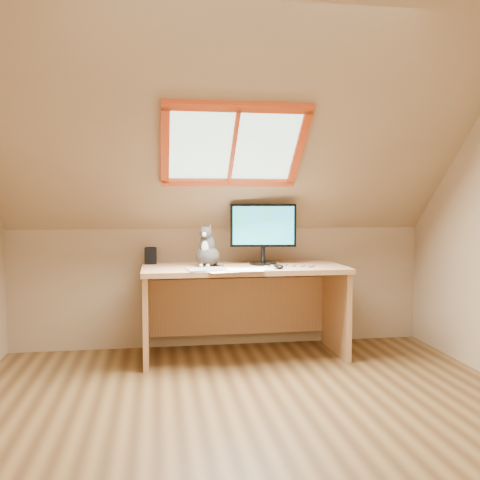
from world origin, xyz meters
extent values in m
plane|color=brown|center=(0.00, 0.00, 0.00)|extent=(3.50, 3.50, 0.00)
cube|color=tan|center=(0.00, -1.75, 1.20)|extent=(3.50, 0.02, 2.40)
cube|color=tan|center=(0.00, 1.75, 0.50)|extent=(3.50, 0.02, 1.00)
cube|color=tan|center=(0.00, 0.97, 1.70)|extent=(3.50, 1.56, 1.41)
cube|color=#B2E0CC|center=(0.00, 1.05, 1.63)|extent=(0.90, 0.53, 0.48)
cube|color=#D44414|center=(0.00, 1.05, 1.63)|extent=(1.02, 0.64, 0.59)
cube|color=tan|center=(0.13, 1.38, 0.70)|extent=(1.58, 0.69, 0.04)
cube|color=tan|center=(-0.63, 1.38, 0.34)|extent=(0.04, 0.62, 0.68)
cube|color=tan|center=(0.89, 1.38, 0.34)|extent=(0.04, 0.62, 0.68)
cube|color=tan|center=(0.13, 1.70, 0.34)|extent=(1.48, 0.03, 0.48)
cylinder|color=black|center=(0.30, 1.46, 0.73)|extent=(0.22, 0.22, 0.02)
cylinder|color=black|center=(0.30, 1.46, 0.80)|extent=(0.04, 0.04, 0.12)
cube|color=black|center=(0.30, 1.46, 1.04)|extent=(0.53, 0.10, 0.35)
cube|color=blue|center=(0.30, 1.43, 1.04)|extent=(0.49, 0.07, 0.31)
ellipsoid|color=#3C3735|center=(-0.15, 1.42, 0.80)|extent=(0.25, 0.27, 0.16)
ellipsoid|color=#3C3735|center=(-0.16, 1.41, 0.89)|extent=(0.16, 0.16, 0.17)
ellipsoid|color=silver|center=(-0.17, 1.36, 0.88)|extent=(0.07, 0.05, 0.10)
ellipsoid|color=#3C3735|center=(-0.17, 1.37, 0.99)|extent=(0.12, 0.11, 0.09)
sphere|color=silver|center=(-0.18, 1.33, 0.98)|extent=(0.04, 0.04, 0.04)
cone|color=#3C3735|center=(-0.19, 1.40, 1.03)|extent=(0.05, 0.06, 0.06)
cone|color=#3C3735|center=(-0.14, 1.38, 1.03)|extent=(0.06, 0.05, 0.06)
cube|color=black|center=(-0.59, 1.63, 0.79)|extent=(0.10, 0.10, 0.13)
cube|color=#B2B2B7|center=(-0.18, 1.15, 0.73)|extent=(0.30, 0.23, 0.01)
ellipsoid|color=black|center=(0.36, 1.17, 0.74)|extent=(0.08, 0.12, 0.03)
cube|color=white|center=(0.05, 1.12, 0.72)|extent=(0.33, 0.27, 0.00)
cube|color=white|center=(0.05, 1.12, 0.72)|extent=(0.32, 0.24, 0.00)
cube|color=white|center=(0.05, 1.12, 0.73)|extent=(0.35, 0.30, 0.00)
cube|color=white|center=(0.05, 1.12, 0.73)|extent=(0.34, 0.28, 0.00)
camera|label=1|loc=(-0.54, -2.74, 1.22)|focal=40.00mm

